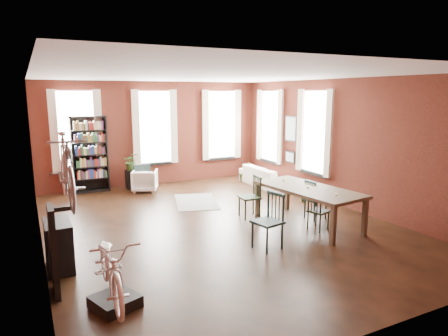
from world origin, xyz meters
TOP-DOWN VIEW (x-y plane):
  - room at (0.25, 0.62)m, footprint 9.00×9.04m
  - dining_table at (1.74, -0.93)m, footprint 1.41×2.57m
  - dining_chair_a at (0.23, -1.68)m, footprint 0.56×0.56m
  - dining_chair_b at (0.89, 0.11)m, footprint 0.49×0.49m
  - dining_chair_c at (1.76, -1.28)m, footprint 0.46×0.46m
  - dining_chair_d at (2.21, -0.63)m, footprint 0.43×0.43m
  - bookshelf at (-2.00, 4.30)m, footprint 1.00×0.32m
  - white_armchair at (-0.60, 3.64)m, footprint 0.89×0.87m
  - cream_sofa at (2.95, 2.60)m, footprint 0.61×2.08m
  - striped_rug at (0.29, 1.88)m, footprint 1.48×1.91m
  - bike_trainer at (-2.73, -2.53)m, footprint 0.70×0.70m
  - bike_wall_rack at (-3.40, -1.80)m, footprint 0.16×0.60m
  - console_table at (-3.28, -0.90)m, footprint 0.40×0.80m
  - plant_stand at (-0.88, 4.18)m, footprint 0.29×0.29m
  - plant_by_sofa at (2.67, 3.50)m, footprint 0.39×0.66m
  - plant_small at (2.84, 0.61)m, footprint 0.43×0.41m
  - bicycle_floor at (-2.76, -2.55)m, footprint 0.63×0.92m
  - bicycle_hung at (-3.15, -1.80)m, footprint 0.47×1.00m
  - plant_on_stand at (-0.85, 4.16)m, footprint 0.58×0.62m

SIDE VIEW (x-z plane):
  - striped_rug at x=0.29m, z-range 0.00..0.01m
  - plant_small at x=2.84m, z-range 0.00..0.14m
  - bike_trainer at x=-2.73m, z-range 0.00..0.16m
  - plant_by_sofa at x=2.67m, z-range 0.00..0.29m
  - plant_stand at x=-0.88m, z-range 0.00..0.57m
  - white_armchair at x=-0.60m, z-range 0.00..0.71m
  - console_table at x=-3.28m, z-range 0.00..0.80m
  - dining_chair_c at x=1.76m, z-range 0.00..0.81m
  - cream_sofa at x=2.95m, z-range 0.00..0.81m
  - dining_table at x=1.74m, z-range 0.00..0.83m
  - dining_chair_d at x=2.21m, z-range 0.00..0.89m
  - dining_chair_b at x=0.89m, z-range 0.00..0.96m
  - dining_chair_a at x=0.23m, z-range 0.00..1.03m
  - bike_wall_rack at x=-3.40m, z-range 0.00..1.30m
  - plant_on_stand at x=-0.85m, z-range 0.57..0.97m
  - bicycle_floor at x=-2.76m, z-range 0.16..1.86m
  - bookshelf at x=-2.00m, z-range 0.00..2.20m
  - bicycle_hung at x=-3.15m, z-range 1.30..2.96m
  - room at x=0.25m, z-range 0.53..3.75m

